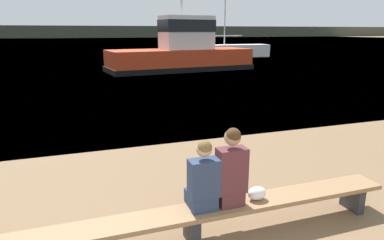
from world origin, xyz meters
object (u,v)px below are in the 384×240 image
(bench_main, at_px, (192,217))
(tugboat_red, at_px, (182,53))
(person_left, at_px, (203,180))
(moored_sailboat, at_px, (228,51))
(shopping_bag, at_px, (257,193))
(person_right, at_px, (231,171))

(bench_main, bearing_deg, tugboat_red, 72.91)
(person_left, bearing_deg, moored_sailboat, 64.53)
(shopping_bag, relative_size, moored_sailboat, 0.03)
(shopping_bag, xyz_separation_m, moored_sailboat, (12.91, 28.73, 0.13))
(bench_main, relative_size, shopping_bag, 22.05)
(bench_main, distance_m, person_right, 0.76)
(bench_main, relative_size, moored_sailboat, 0.56)
(bench_main, bearing_deg, person_right, 0.77)
(bench_main, xyz_separation_m, person_right, (0.52, 0.01, 0.54))
(bench_main, xyz_separation_m, moored_sailboat, (13.83, 28.73, 0.30))
(tugboat_red, bearing_deg, person_right, 157.68)
(person_right, height_order, tugboat_red, tugboat_red)
(bench_main, height_order, person_left, person_left)
(shopping_bag, bearing_deg, person_left, 179.27)
(person_right, bearing_deg, person_left, 179.34)
(person_left, bearing_deg, bench_main, -175.71)
(person_left, distance_m, tugboat_red, 19.82)
(person_right, distance_m, tugboat_red, 19.72)
(person_right, bearing_deg, moored_sailboat, 65.15)
(bench_main, distance_m, tugboat_red, 19.89)
(shopping_bag, bearing_deg, bench_main, -179.91)
(person_right, xyz_separation_m, tugboat_red, (5.32, 18.99, 0.24))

